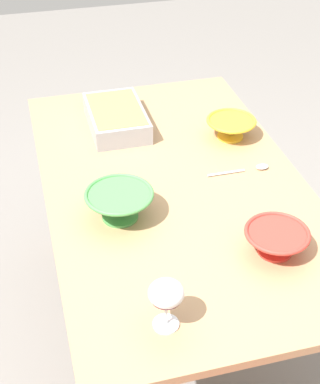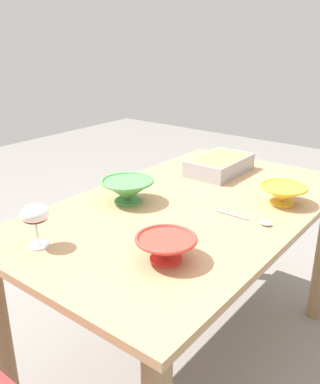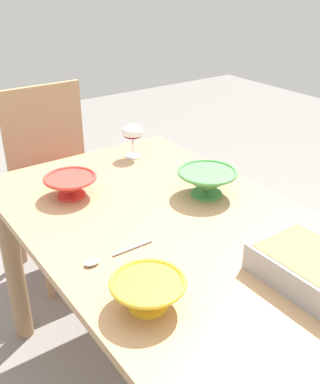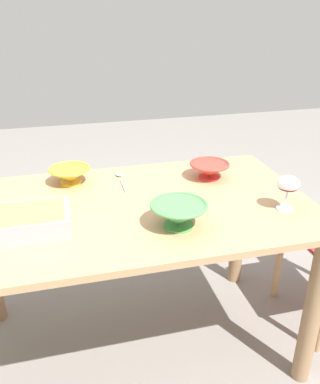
{
  "view_description": "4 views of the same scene",
  "coord_description": "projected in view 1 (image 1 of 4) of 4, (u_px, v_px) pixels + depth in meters",
  "views": [
    {
      "loc": [
        1.49,
        -0.44,
        1.86
      ],
      "look_at": [
        0.15,
        -0.09,
        0.84
      ],
      "focal_mm": 54.28,
      "sensor_mm": 36.0,
      "label": 1
    },
    {
      "loc": [
        1.24,
        0.82,
        1.38
      ],
      "look_at": [
        0.05,
        -0.11,
        0.79
      ],
      "focal_mm": 38.82,
      "sensor_mm": 36.0,
      "label": 2
    },
    {
      "loc": [
        -0.92,
        0.73,
        1.48
      ],
      "look_at": [
        0.12,
        0.0,
        0.83
      ],
      "focal_mm": 42.02,
      "sensor_mm": 36.0,
      "label": 3
    },
    {
      "loc": [
        -0.25,
        -1.42,
        1.48
      ],
      "look_at": [
        0.09,
        -0.08,
        0.83
      ],
      "focal_mm": 37.52,
      "sensor_mm": 36.0,
      "label": 4
    }
  ],
  "objects": [
    {
      "name": "small_bowl",
      "position": [
        276.0,
        240.0,
        1.61
      ],
      "size": [
        0.18,
        0.18,
        0.08
      ],
      "color": "red",
      "rests_on": "dining_table"
    },
    {
      "name": "dining_table",
      "position": [
        174.0,
        216.0,
        1.99
      ],
      "size": [
        1.45,
        0.84,
        0.75
      ],
      "color": "tan",
      "rests_on": "ground_plane"
    },
    {
      "name": "mixing_bowl",
      "position": [
        120.0,
        204.0,
        1.73
      ],
      "size": [
        0.21,
        0.21,
        0.09
      ],
      "color": "#4C994C",
      "rests_on": "dining_table"
    },
    {
      "name": "casserole_dish",
      "position": [
        116.0,
        117.0,
        2.18
      ],
      "size": [
        0.33,
        0.2,
        0.08
      ],
      "color": "#99999E",
      "rests_on": "dining_table"
    },
    {
      "name": "serving_spoon",
      "position": [
        251.0,
        169.0,
        1.96
      ],
      "size": [
        0.03,
        0.22,
        0.01
      ],
      "color": "silver",
      "rests_on": "dining_table"
    },
    {
      "name": "wine_glass",
      "position": [
        166.0,
        296.0,
        1.36
      ],
      "size": [
        0.09,
        0.09,
        0.14
      ],
      "color": "white",
      "rests_on": "dining_table"
    },
    {
      "name": "serving_bowl",
      "position": [
        231.0,
        127.0,
        2.12
      ],
      "size": [
        0.18,
        0.18,
        0.08
      ],
      "color": "yellow",
      "rests_on": "dining_table"
    },
    {
      "name": "ground_plane",
      "position": [
        172.0,
        334.0,
        2.35
      ],
      "size": [
        8.0,
        8.0,
        0.0
      ],
      "primitive_type": "plane",
      "color": "gray"
    }
  ]
}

